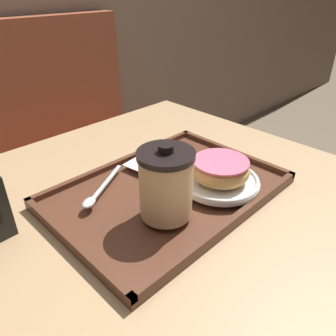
% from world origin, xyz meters
% --- Properties ---
extents(booth_bench, '(1.26, 0.44, 1.00)m').
position_xyz_m(booth_bench, '(0.03, 0.87, 0.32)').
color(booth_bench, brown).
rests_on(booth_bench, ground_plane).
extents(cafe_table, '(0.92, 0.85, 0.74)m').
position_xyz_m(cafe_table, '(0.00, 0.00, 0.56)').
color(cafe_table, tan).
rests_on(cafe_table, ground_plane).
extents(serving_tray, '(0.46, 0.32, 0.02)m').
position_xyz_m(serving_tray, '(0.03, -0.01, 0.75)').
color(serving_tray, '#512D1E').
rests_on(serving_tray, cafe_table).
extents(napkin_paper, '(0.16, 0.14, 0.00)m').
position_xyz_m(napkin_paper, '(0.10, 0.07, 0.77)').
color(napkin_paper, white).
rests_on(napkin_paper, serving_tray).
extents(coffee_cup_front, '(0.10, 0.10, 0.14)m').
position_xyz_m(coffee_cup_front, '(-0.04, -0.07, 0.83)').
color(coffee_cup_front, '#E0B784').
rests_on(coffee_cup_front, serving_tray).
extents(plate_with_chocolate_donut, '(0.16, 0.16, 0.01)m').
position_xyz_m(plate_with_chocolate_donut, '(0.11, -0.08, 0.77)').
color(plate_with_chocolate_donut, white).
rests_on(plate_with_chocolate_donut, serving_tray).
extents(donut_chocolate_glazed, '(0.12, 0.12, 0.04)m').
position_xyz_m(donut_chocolate_glazed, '(0.11, -0.08, 0.80)').
color(donut_chocolate_glazed, tan).
rests_on(donut_chocolate_glazed, plate_with_chocolate_donut).
extents(spoon, '(0.15, 0.10, 0.01)m').
position_xyz_m(spoon, '(-0.10, 0.06, 0.77)').
color(spoon, silver).
rests_on(spoon, serving_tray).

